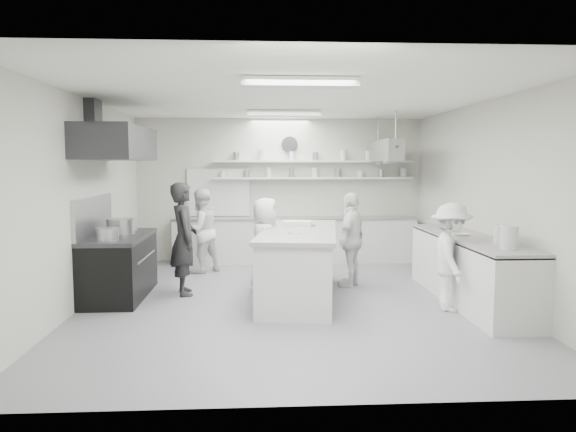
{
  "coord_description": "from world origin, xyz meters",
  "views": [
    {
      "loc": [
        -0.48,
        -7.81,
        2.03
      ],
      "look_at": [
        0.0,
        0.6,
        1.22
      ],
      "focal_mm": 33.27,
      "sensor_mm": 36.0,
      "label": 1
    }
  ],
  "objects": [
    {
      "name": "shelf_upper",
      "position": [
        0.7,
        3.37,
        2.1
      ],
      "size": [
        4.2,
        0.26,
        0.04
      ],
      "primitive_type": "cube",
      "color": "silver",
      "rests_on": "wall_back"
    },
    {
      "name": "right_counter",
      "position": [
        2.65,
        -0.2,
        0.47
      ],
      "size": [
        0.74,
        3.3,
        0.94
      ],
      "primitive_type": "cube",
      "color": "silver",
      "rests_on": "floor"
    },
    {
      "name": "cook_stove",
      "position": [
        -1.63,
        0.51,
        0.88
      ],
      "size": [
        0.56,
        0.72,
        1.76
      ],
      "primitive_type": "imported",
      "rotation": [
        0.0,
        0.0,
        1.81
      ],
      "color": "#242425",
      "rests_on": "floor"
    },
    {
      "name": "cook_right",
      "position": [
        2.21,
        -0.62,
        0.75
      ],
      "size": [
        0.73,
        1.06,
        1.51
      ],
      "primitive_type": "imported",
      "rotation": [
        0.0,
        0.0,
        1.38
      ],
      "color": "white",
      "rests_on": "floor"
    },
    {
      "name": "bowl_island_b",
      "position": [
        0.05,
        -0.26,
        1.03
      ],
      "size": [
        0.21,
        0.21,
        0.06
      ],
      "primitive_type": "imported",
      "rotation": [
        0.0,
        0.0,
        0.06
      ],
      "color": "silver",
      "rests_on": "prep_island"
    },
    {
      "name": "cook_back",
      "position": [
        -1.56,
        2.23,
        0.79
      ],
      "size": [
        0.98,
        0.96,
        1.59
      ],
      "primitive_type": "imported",
      "rotation": [
        0.0,
        0.0,
        -2.44
      ],
      "color": "white",
      "rests_on": "floor"
    },
    {
      "name": "ceiling",
      "position": [
        0.0,
        0.0,
        3.01
      ],
      "size": [
        6.0,
        7.0,
        0.02
      ],
      "primitive_type": "cube",
      "color": "white",
      "rests_on": "wall_back"
    },
    {
      "name": "stove_pot",
      "position": [
        -2.6,
        0.54,
        1.05
      ],
      "size": [
        0.43,
        0.43,
        0.29
      ],
      "primitive_type": "cylinder",
      "color": "#A2A4A7",
      "rests_on": "stove"
    },
    {
      "name": "bowl_right",
      "position": [
        2.56,
        -0.04,
        0.97
      ],
      "size": [
        0.29,
        0.29,
        0.07
      ],
      "primitive_type": "imported",
      "rotation": [
        0.0,
        0.0,
        0.11
      ],
      "color": "silver",
      "rests_on": "right_counter"
    },
    {
      "name": "wall_back",
      "position": [
        0.0,
        3.5,
        1.5
      ],
      "size": [
        6.0,
        0.04,
        3.0
      ],
      "primitive_type": "cube",
      "color": "beige",
      "rests_on": "floor"
    },
    {
      "name": "back_counter",
      "position": [
        0.3,
        3.2,
        0.46
      ],
      "size": [
        5.0,
        0.6,
        0.92
      ],
      "primitive_type": "cube",
      "color": "silver",
      "rests_on": "floor"
    },
    {
      "name": "wall_clock",
      "position": [
        0.2,
        3.46,
        2.45
      ],
      "size": [
        0.32,
        0.05,
        0.32
      ],
      "primitive_type": "cylinder",
      "rotation": [
        1.57,
        0.0,
        0.0
      ],
      "color": "white",
      "rests_on": "wall_back"
    },
    {
      "name": "wall_left",
      "position": [
        -3.0,
        0.0,
        1.5
      ],
      "size": [
        0.04,
        7.0,
        3.0
      ],
      "primitive_type": "cube",
      "color": "beige",
      "rests_on": "floor"
    },
    {
      "name": "exhaust_hood",
      "position": [
        -2.6,
        0.4,
        2.35
      ],
      "size": [
        0.85,
        2.0,
        0.5
      ],
      "primitive_type": "cube",
      "color": "#323237",
      "rests_on": "wall_left"
    },
    {
      "name": "bowl_island_a",
      "position": [
        0.32,
        0.7,
        1.04
      ],
      "size": [
        0.32,
        0.32,
        0.07
      ],
      "primitive_type": "imported",
      "rotation": [
        0.0,
        0.0,
        0.22
      ],
      "color": "#A2A4A7",
      "rests_on": "prep_island"
    },
    {
      "name": "prep_island",
      "position": [
        0.15,
        0.19,
        0.5
      ],
      "size": [
        1.39,
        2.84,
        1.0
      ],
      "primitive_type": "cube",
      "rotation": [
        0.0,
        0.0,
        -0.14
      ],
      "color": "silver",
      "rests_on": "floor"
    },
    {
      "name": "light_fixture_rear",
      "position": [
        0.0,
        1.8,
        2.94
      ],
      "size": [
        1.3,
        0.25,
        0.1
      ],
      "primitive_type": "cube",
      "color": "silver",
      "rests_on": "ceiling"
    },
    {
      "name": "stove",
      "position": [
        -2.6,
        0.4,
        0.45
      ],
      "size": [
        0.8,
        1.8,
        0.9
      ],
      "primitive_type": "cube",
      "color": "black",
      "rests_on": "floor"
    },
    {
      "name": "cook_island_left",
      "position": [
        -0.36,
        0.71,
        0.75
      ],
      "size": [
        0.55,
        0.78,
        1.5
      ],
      "primitive_type": "imported",
      "rotation": [
        0.0,
        0.0,
        1.47
      ],
      "color": "white",
      "rests_on": "floor"
    },
    {
      "name": "pass_through_window",
      "position": [
        -1.3,
        3.48,
        1.45
      ],
      "size": [
        1.3,
        0.04,
        1.0
      ],
      "primitive_type": "cube",
      "color": "black",
      "rests_on": "wall_back"
    },
    {
      "name": "pot_rack",
      "position": [
        2.0,
        2.4,
        2.3
      ],
      "size": [
        0.3,
        1.6,
        0.4
      ],
      "primitive_type": "cube",
      "color": "#A2A4A7",
      "rests_on": "ceiling"
    },
    {
      "name": "wall_right",
      "position": [
        3.0,
        0.0,
        1.5
      ],
      "size": [
        0.04,
        7.0,
        3.0
      ],
      "primitive_type": "cube",
      "color": "beige",
      "rests_on": "floor"
    },
    {
      "name": "wall_front",
      "position": [
        0.0,
        -3.5,
        1.5
      ],
      "size": [
        6.0,
        0.04,
        3.0
      ],
      "primitive_type": "cube",
      "color": "beige",
      "rests_on": "floor"
    },
    {
      "name": "shelf_lower",
      "position": [
        0.7,
        3.37,
        1.75
      ],
      "size": [
        4.2,
        0.26,
        0.04
      ],
      "primitive_type": "cube",
      "color": "silver",
      "rests_on": "wall_back"
    },
    {
      "name": "floor",
      "position": [
        0.0,
        0.0,
        -0.01
      ],
      "size": [
        6.0,
        7.0,
        0.02
      ],
      "primitive_type": "cube",
      "color": "#919199",
      "rests_on": "ground"
    },
    {
      "name": "cook_island_right",
      "position": [
        1.09,
        0.93,
        0.79
      ],
      "size": [
        0.79,
        0.99,
        1.57
      ],
      "primitive_type": "imported",
      "rotation": [
        0.0,
        0.0,
        -2.09
      ],
      "color": "white",
      "rests_on": "floor"
    },
    {
      "name": "light_fixture_front",
      "position": [
        0.0,
        -1.8,
        2.94
      ],
      "size": [
        1.3,
        0.25,
        0.1
      ],
      "primitive_type": "cube",
      "color": "silver",
      "rests_on": "ceiling"
    }
  ]
}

